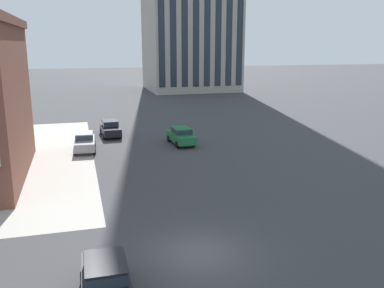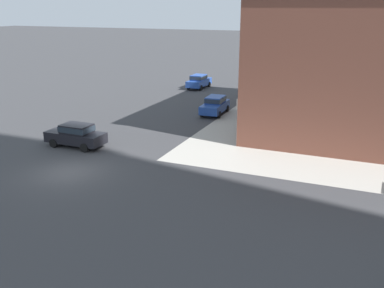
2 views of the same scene
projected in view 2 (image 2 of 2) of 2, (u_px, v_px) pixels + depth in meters
ground_plane at (69, 172)px, 26.66m from camera, size 320.00×320.00×0.00m
car_cross_westbound at (199, 81)px, 53.77m from camera, size 4.42×1.94×1.68m
car_parked_curb at (76, 134)px, 31.32m from camera, size 1.93×4.42×1.68m
car_cross_far at (215, 104)px, 40.85m from camera, size 4.48×2.05×1.68m
storefront_block_near_corner at (356, 58)px, 36.02m from camera, size 20.44×14.79×11.36m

